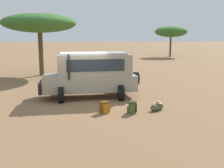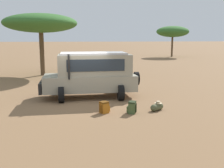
% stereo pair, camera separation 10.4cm
% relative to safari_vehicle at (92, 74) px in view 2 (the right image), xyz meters
% --- Properties ---
extents(ground_plane, '(320.00, 320.00, 0.00)m').
position_rel_safari_vehicle_xyz_m(ground_plane, '(-0.47, -0.68, -1.29)').
color(ground_plane, olive).
extents(safari_vehicle, '(5.39, 2.87, 2.44)m').
position_rel_safari_vehicle_xyz_m(safari_vehicle, '(0.00, 0.00, 0.00)').
color(safari_vehicle, gray).
rests_on(safari_vehicle, ground_plane).
extents(backpack_beside_front_wheel, '(0.46, 0.46, 0.53)m').
position_rel_safari_vehicle_xyz_m(backpack_beside_front_wheel, '(1.58, -3.29, -1.04)').
color(backpack_beside_front_wheel, '#42562D').
rests_on(backpack_beside_front_wheel, ground_plane).
extents(backpack_cluster_center, '(0.48, 0.45, 0.51)m').
position_rel_safari_vehicle_xyz_m(backpack_cluster_center, '(0.40, -3.10, -1.05)').
color(backpack_cluster_center, '#B26619').
rests_on(backpack_cluster_center, ground_plane).
extents(duffel_bag_low_black_case, '(0.66, 0.56, 0.41)m').
position_rel_safari_vehicle_xyz_m(duffel_bag_low_black_case, '(2.78, -2.98, -1.13)').
color(duffel_bag_low_black_case, '#4C5133').
rests_on(duffel_bag_low_black_case, ground_plane).
extents(acacia_tree_centre_back, '(6.07, 6.56, 5.15)m').
position_rel_safari_vehicle_xyz_m(acacia_tree_centre_back, '(-3.87, 8.79, 3.05)').
color(acacia_tree_centre_back, brown).
rests_on(acacia_tree_centre_back, ground_plane).
extents(acacia_tree_right_mid, '(5.26, 4.99, 4.96)m').
position_rel_safari_vehicle_xyz_m(acacia_tree_right_mid, '(14.23, 27.77, 2.76)').
color(acacia_tree_right_mid, brown).
rests_on(acacia_tree_right_mid, ground_plane).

